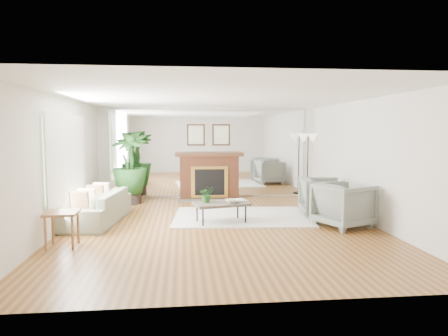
{
  "coord_description": "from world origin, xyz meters",
  "views": [
    {
      "loc": [
        -0.72,
        -7.6,
        1.85
      ],
      "look_at": [
        0.14,
        0.6,
        1.09
      ],
      "focal_mm": 32.0,
      "sensor_mm": 36.0,
      "label": 1
    }
  ],
  "objects": [
    {
      "name": "ground",
      "position": [
        0.0,
        0.0,
        0.0
      ],
      "size": [
        7.0,
        7.0,
        0.0
      ],
      "primitive_type": "plane",
      "color": "brown",
      "rests_on": "ground"
    },
    {
      "name": "wall_left",
      "position": [
        -2.99,
        0.0,
        1.25
      ],
      "size": [
        0.02,
        7.0,
        2.5
      ],
      "primitive_type": "cube",
      "color": "silver",
      "rests_on": "ground"
    },
    {
      "name": "wall_right",
      "position": [
        2.99,
        0.0,
        1.25
      ],
      "size": [
        0.02,
        7.0,
        2.5
      ],
      "primitive_type": "cube",
      "color": "silver",
      "rests_on": "ground"
    },
    {
      "name": "wall_back",
      "position": [
        0.0,
        3.49,
        1.25
      ],
      "size": [
        6.0,
        0.02,
        2.5
      ],
      "primitive_type": "cube",
      "color": "silver",
      "rests_on": "ground"
    },
    {
      "name": "mirror_panel",
      "position": [
        0.0,
        3.47,
        1.25
      ],
      "size": [
        5.4,
        0.04,
        2.4
      ],
      "primitive_type": "cube",
      "color": "silver",
      "rests_on": "wall_back"
    },
    {
      "name": "window_panel",
      "position": [
        -2.96,
        0.4,
        1.35
      ],
      "size": [
        0.04,
        2.4,
        1.5
      ],
      "primitive_type": "cube",
      "color": "#B2E09E",
      "rests_on": "wall_left"
    },
    {
      "name": "fireplace",
      "position": [
        0.0,
        3.26,
        0.66
      ],
      "size": [
        1.85,
        0.83,
        2.05
      ],
      "color": "brown",
      "rests_on": "ground"
    },
    {
      "name": "area_rug",
      "position": [
        0.53,
        0.79,
        0.02
      ],
      "size": [
        3.01,
        2.26,
        0.03
      ],
      "primitive_type": "cube",
      "rotation": [
        0.0,
        0.0,
        -0.08
      ],
      "color": "silver",
      "rests_on": "ground"
    },
    {
      "name": "coffee_table",
      "position": [
        0.04,
        0.26,
        0.39
      ],
      "size": [
        1.17,
        0.84,
        0.42
      ],
      "rotation": [
        0.0,
        0.0,
        0.23
      ],
      "color": "#585045",
      "rests_on": "ground"
    },
    {
      "name": "sofa",
      "position": [
        -2.45,
        0.62,
        0.32
      ],
      "size": [
        1.09,
        2.24,
        0.63
      ],
      "primitive_type": "imported",
      "rotation": [
        0.0,
        0.0,
        -1.69
      ],
      "color": "gray",
      "rests_on": "ground"
    },
    {
      "name": "armchair_back",
      "position": [
        2.33,
        0.78,
        0.42
      ],
      "size": [
        1.01,
        0.99,
        0.83
      ],
      "primitive_type": "imported",
      "rotation": [
        0.0,
        0.0,
        1.46
      ],
      "color": "slate",
      "rests_on": "ground"
    },
    {
      "name": "armchair_front",
      "position": [
        2.37,
        -0.27,
        0.43
      ],
      "size": [
        1.23,
        1.21,
        0.86
      ],
      "primitive_type": "imported",
      "rotation": [
        0.0,
        0.0,
        1.98
      ],
      "color": "slate",
      "rests_on": "ground"
    },
    {
      "name": "side_table",
      "position": [
        -2.65,
        -1.1,
        0.48
      ],
      "size": [
        0.52,
        0.52,
        0.57
      ],
      "rotation": [
        0.0,
        0.0,
        0.04
      ],
      "color": "brown",
      "rests_on": "ground"
    },
    {
      "name": "potted_ficus",
      "position": [
        -2.06,
        2.69,
        0.99
      ],
      "size": [
        1.1,
        1.1,
        1.86
      ],
      "color": "black",
      "rests_on": "ground"
    },
    {
      "name": "floor_lamp",
      "position": [
        2.7,
        3.02,
        1.53
      ],
      "size": [
        0.58,
        0.32,
        1.79
      ],
      "color": "black",
      "rests_on": "ground"
    },
    {
      "name": "tabletop_plant",
      "position": [
        -0.24,
        0.32,
        0.59
      ],
      "size": [
        0.33,
        0.29,
        0.34
      ],
      "primitive_type": "imported",
      "rotation": [
        0.0,
        0.0,
        0.1
      ],
      "color": "#23551F",
      "rests_on": "coffee_table"
    },
    {
      "name": "fruit_bowl",
      "position": [
        0.26,
        0.2,
        0.46
      ],
      "size": [
        0.32,
        0.32,
        0.07
      ],
      "primitive_type": "imported",
      "rotation": [
        0.0,
        0.0,
        0.17
      ],
      "color": "brown",
      "rests_on": "coffee_table"
    },
    {
      "name": "book",
      "position": [
        0.32,
        0.4,
        0.44
      ],
      "size": [
        0.29,
        0.36,
        0.02
      ],
      "primitive_type": "imported",
      "rotation": [
        0.0,
        0.0,
        0.18
      ],
      "color": "brown",
      "rests_on": "coffee_table"
    }
  ]
}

